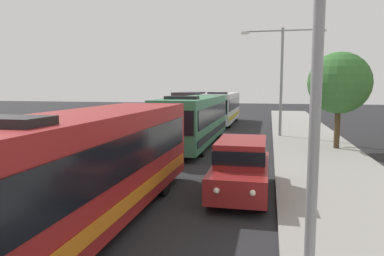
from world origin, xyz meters
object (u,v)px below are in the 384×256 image
object	(u,v)px
bus_second_in_line	(195,119)
box_truck_oncoming	(188,107)
streetlamp_mid	(282,70)
roadside_tree	(339,83)
bus_middle	(222,107)
bus_lead	(91,164)
white_suv	(241,165)

from	to	relation	value
bus_second_in_line	box_truck_oncoming	distance (m)	12.65
streetlamp_mid	roadside_tree	xyz separation A→B (m)	(3.07, -4.71, -0.99)
bus_middle	bus_lead	bearing A→B (deg)	-90.00
roadside_tree	bus_second_in_line	bearing A→B (deg)	178.80
bus_lead	roadside_tree	world-z (taller)	roadside_tree
bus_middle	roadside_tree	bearing A→B (deg)	-57.58
bus_lead	bus_second_in_line	bearing A→B (deg)	90.00
bus_lead	white_suv	size ratio (longest dim) A/B	2.17
white_suv	box_truck_oncoming	size ratio (longest dim) A/B	0.69
bus_middle	box_truck_oncoming	bearing A→B (deg)	-163.88
bus_middle	box_truck_oncoming	xyz separation A→B (m)	(-3.30, -0.95, 0.01)
bus_lead	white_suv	world-z (taller)	bus_lead
roadside_tree	bus_lead	bearing A→B (deg)	-122.52
bus_second_in_line	box_truck_oncoming	world-z (taller)	bus_second_in_line
bus_second_in_line	roadside_tree	size ratio (longest dim) A/B	2.08
white_suv	box_truck_oncoming	world-z (taller)	box_truck_oncoming
bus_lead	streetlamp_mid	distance (m)	19.07
bus_lead	roadside_tree	size ratio (longest dim) A/B	1.93
bus_second_in_line	white_suv	size ratio (longest dim) A/B	2.35
streetlamp_mid	white_suv	bearing A→B (deg)	-96.77
box_truck_oncoming	bus_middle	bearing A→B (deg)	16.12
bus_second_in_line	white_suv	world-z (taller)	bus_second_in_line
bus_lead	streetlamp_mid	world-z (taller)	streetlamp_mid
box_truck_oncoming	streetlamp_mid	bearing A→B (deg)	-41.42
bus_second_in_line	roadside_tree	distance (m)	8.76
bus_lead	roadside_tree	xyz separation A→B (m)	(8.47, 13.29, 2.22)
bus_lead	streetlamp_mid	xyz separation A→B (m)	(5.40, 18.00, 3.22)
white_suv	bus_second_in_line	bearing A→B (deg)	110.71
white_suv	streetlamp_mid	xyz separation A→B (m)	(1.70, 14.31, 3.87)
white_suv	streetlamp_mid	distance (m)	14.93
bus_lead	white_suv	distance (m)	5.26
white_suv	roadside_tree	bearing A→B (deg)	63.56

